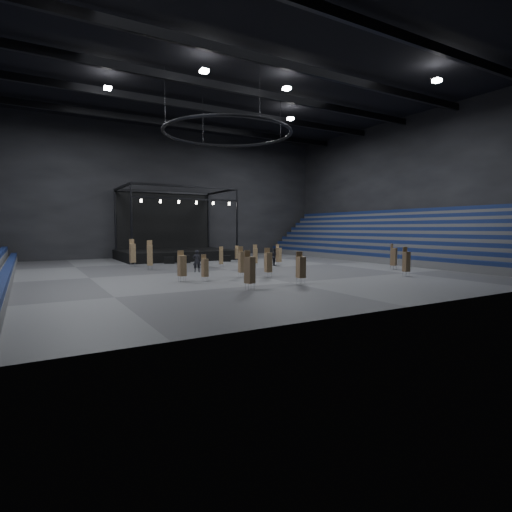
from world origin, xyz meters
TOP-DOWN VIEW (x-y plane):
  - floor at (0.00, 0.00)m, footprint 50.00×50.00m
  - ceiling at (0.00, 0.00)m, footprint 50.00×42.00m
  - wall_back at (0.00, 21.00)m, footprint 50.00×0.20m
  - wall_front at (0.00, -21.00)m, footprint 50.00×0.20m
  - wall_right at (25.00, 0.00)m, footprint 0.20×42.00m
  - bleachers_right at (22.94, 0.00)m, footprint 7.20×40.00m
  - stage at (0.00, 16.24)m, footprint 14.00×10.00m
  - truss_ring at (-0.00, 0.00)m, footprint 12.30×12.30m
  - roof_girders at (0.00, -0.00)m, footprint 49.00×30.35m
  - floodlights at (0.00, -4.00)m, footprint 28.60×16.60m
  - flight_case_left at (-2.79, 9.51)m, footprint 1.31×1.02m
  - flight_case_mid at (-1.10, 9.38)m, footprint 1.41×0.86m
  - flight_case_right at (3.97, 8.80)m, footprint 1.21×0.80m
  - chair_stack_0 at (-5.16, -6.55)m, footprint 0.46×0.46m
  - chair_stack_1 at (10.76, -11.99)m, footprint 0.52×0.52m
  - chair_stack_2 at (3.88, 1.51)m, footprint 0.59×0.59m
  - chair_stack_3 at (-6.53, 3.85)m, footprint 0.63×0.63m
  - chair_stack_4 at (-6.77, -5.96)m, footprint 0.57×0.57m
  - chair_stack_5 at (0.32, -6.83)m, footprint 0.54×0.54m
  - chair_stack_6 at (6.66, 1.30)m, footprint 0.56×0.56m
  - chair_stack_7 at (-1.53, -5.65)m, footprint 0.46×0.46m
  - chair_stack_8 at (13.96, -7.87)m, footprint 0.65×0.65m
  - chair_stack_9 at (0.27, -11.37)m, footprint 0.56×0.56m
  - chair_stack_10 at (-7.21, 8.01)m, footprint 0.57×0.57m
  - chair_stack_11 at (0.56, 2.79)m, footprint 0.54×0.54m
  - chair_stack_12 at (5.09, 7.95)m, footprint 0.51×0.51m
  - chair_stack_13 at (-4.30, -11.99)m, footprint 0.67×0.67m
  - man_center at (-3.34, -0.30)m, footprint 0.88×0.73m
  - crew_member at (6.49, 1.70)m, footprint 0.97×1.10m

SIDE VIEW (x-z plane):
  - floor at x=0.00m, z-range 0.00..0.00m
  - flight_case_right at x=3.97m, z-range 0.00..0.74m
  - flight_case_left at x=-2.79m, z-range 0.00..0.78m
  - flight_case_mid at x=-1.10m, z-range 0.00..0.88m
  - crew_member at x=6.49m, z-range 0.00..1.89m
  - man_center at x=-3.34m, z-range 0.00..2.05m
  - chair_stack_12 at x=5.09m, z-range 0.07..2.00m
  - chair_stack_0 at x=-5.16m, z-range 0.05..2.08m
  - chair_stack_11 at x=0.56m, z-range 0.03..2.18m
  - chair_stack_6 at x=6.66m, z-range 0.04..2.34m
  - chair_stack_2 at x=3.88m, z-range 0.04..2.35m
  - chair_stack_9 at x=0.27m, z-range 0.08..2.42m
  - chair_stack_4 at x=-6.77m, z-range 0.07..2.43m
  - chair_stack_1 at x=10.76m, z-range 0.03..2.49m
  - chair_stack_5 at x=0.32m, z-range 0.06..2.47m
  - chair_stack_7 at x=-1.53m, z-range 0.02..2.55m
  - chair_stack_8 at x=13.96m, z-range 0.05..2.58m
  - chair_stack_13 at x=-4.30m, z-range 0.06..2.66m
  - stage at x=0.00m, z-range -3.15..6.05m
  - chair_stack_3 at x=-6.53m, z-range 0.03..2.89m
  - chair_stack_10 at x=-7.21m, z-range 0.03..2.92m
  - bleachers_right at x=22.94m, z-range -1.47..4.93m
  - wall_back at x=0.00m, z-range 0.00..18.00m
  - wall_front at x=0.00m, z-range 0.00..18.00m
  - wall_right at x=25.00m, z-range 0.00..18.00m
  - truss_ring at x=0.00m, z-range 10.43..15.58m
  - floodlights at x=0.00m, z-range 16.48..16.73m
  - roof_girders at x=0.00m, z-range 16.85..17.55m
  - ceiling at x=0.00m, z-range 17.90..18.10m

